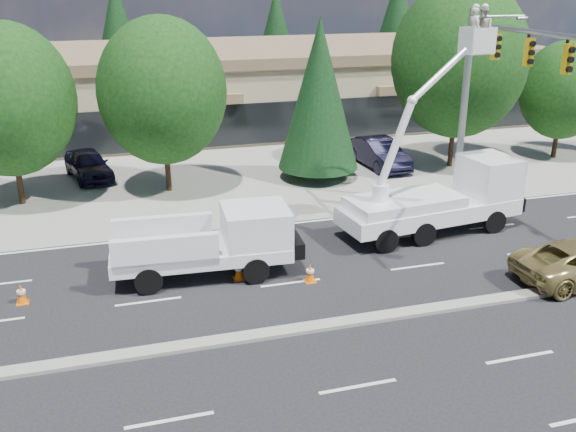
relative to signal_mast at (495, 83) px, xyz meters
name	(u,v)px	position (x,y,z in m)	size (l,w,h in m)	color
ground	(319,327)	(-10.03, -7.04, -6.06)	(140.00, 140.00, 0.00)	black
concrete_apron	(211,160)	(-10.03, 12.96, -6.05)	(140.00, 22.00, 0.01)	gray
road_median	(319,326)	(-10.03, -7.04, -6.00)	(120.00, 0.55, 0.12)	gray
strip_mall	(186,86)	(-10.03, 22.93, -3.23)	(50.40, 15.40, 5.50)	tan
tree_front_c	(7,100)	(-20.03, 7.96, -1.07)	(6.14, 6.14, 8.52)	#332114
tree_front_d	(162,91)	(-13.03, 7.96, -1.00)	(6.22, 6.22, 8.63)	#332114
tree_front_e	(319,94)	(-5.03, 7.96, -1.55)	(4.26, 4.26, 8.41)	#332114
tree_front_f	(459,60)	(2.97, 7.96, -0.07)	(7.37, 7.37, 10.23)	#332114
tree_front_g	(563,90)	(9.97, 7.96, -2.04)	(4.94, 4.94, 6.86)	#332114
tree_back_b	(118,35)	(-14.03, 34.96, -0.60)	(5.16, 5.16, 10.17)	#332114
tree_back_c	(276,36)	(-0.03, 34.96, -1.03)	(4.76, 4.76, 9.38)	#332114
tree_back_d	(397,24)	(11.97, 34.96, -0.15)	(5.58, 5.58, 11.01)	#332114
signal_mast	(495,83)	(0.00, 0.00, 0.00)	(2.76, 10.16, 9.00)	gray
utility_pickup	(214,248)	(-12.48, -2.31, -5.04)	(6.54, 2.83, 2.46)	white
bucket_truck	(444,188)	(-2.41, -0.77, -4.14)	(8.13, 3.34, 9.27)	white
traffic_cone_a	(21,294)	(-19.09, -2.76, -5.72)	(0.40, 0.40, 0.70)	#FF6B08
traffic_cone_b	(239,271)	(-11.73, -3.01, -5.72)	(0.40, 0.40, 0.70)	#FF6B08
traffic_cone_c	(310,273)	(-9.33, -3.91, -5.72)	(0.40, 0.40, 0.70)	#FF6B08
parked_car_west	(88,164)	(-16.93, 11.27, -5.28)	(1.84, 4.59, 1.56)	black
parked_car_east	(379,153)	(-1.02, 8.96, -5.24)	(1.73, 4.96, 1.63)	black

